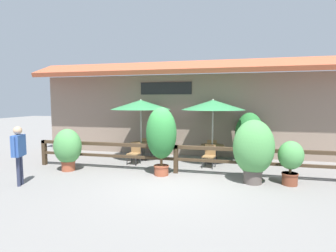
{
  "coord_description": "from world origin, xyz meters",
  "views": [
    {
      "loc": [
        1.71,
        -7.48,
        2.42
      ],
      "look_at": [
        -0.41,
        1.64,
        1.54
      ],
      "focal_mm": 28.0,
      "sensor_mm": 36.0,
      "label": 1
    }
  ],
  "objects_px": {
    "potted_plant_entrance_palm": "(161,135)",
    "potted_plant_tall_tropical": "(253,149)",
    "dining_table_near": "(141,146)",
    "chair_near_wallside": "(147,146)",
    "chair_middle_streetside": "(209,155)",
    "pedestrian": "(19,148)",
    "patio_umbrella_near": "(141,105)",
    "dining_table_middle": "(212,149)",
    "potted_plant_broad_leaf": "(68,148)",
    "potted_plant_small_flowering": "(249,135)",
    "potted_plant_corner_fern": "(291,159)",
    "chair_middle_wallside": "(212,148)",
    "patio_umbrella_middle": "(213,105)",
    "chair_near_streetside": "(134,152)"
  },
  "relations": [
    {
      "from": "chair_near_wallside",
      "to": "potted_plant_entrance_palm",
      "type": "height_order",
      "value": "potted_plant_entrance_palm"
    },
    {
      "from": "chair_near_wallside",
      "to": "potted_plant_corner_fern",
      "type": "bearing_deg",
      "value": 144.31
    },
    {
      "from": "potted_plant_tall_tropical",
      "to": "potted_plant_broad_leaf",
      "type": "bearing_deg",
      "value": 179.82
    },
    {
      "from": "chair_middle_streetside",
      "to": "potted_plant_entrance_palm",
      "type": "bearing_deg",
      "value": -124.82
    },
    {
      "from": "dining_table_near",
      "to": "chair_middle_wallside",
      "type": "bearing_deg",
      "value": 15.68
    },
    {
      "from": "dining_table_near",
      "to": "chair_near_wallside",
      "type": "relative_size",
      "value": 1.11
    },
    {
      "from": "patio_umbrella_near",
      "to": "patio_umbrella_middle",
      "type": "height_order",
      "value": "same"
    },
    {
      "from": "dining_table_near",
      "to": "chair_near_streetside",
      "type": "xyz_separation_m",
      "value": [
        -0.02,
        -0.73,
        -0.11
      ]
    },
    {
      "from": "patio_umbrella_middle",
      "to": "dining_table_near",
      "type": "bearing_deg",
      "value": -177.81
    },
    {
      "from": "potted_plant_broad_leaf",
      "to": "chair_middle_wallside",
      "type": "bearing_deg",
      "value": 31.65
    },
    {
      "from": "potted_plant_entrance_palm",
      "to": "potted_plant_small_flowering",
      "type": "height_order",
      "value": "potted_plant_entrance_palm"
    },
    {
      "from": "patio_umbrella_near",
      "to": "chair_near_wallside",
      "type": "relative_size",
      "value": 3.01
    },
    {
      "from": "dining_table_middle",
      "to": "potted_plant_broad_leaf",
      "type": "height_order",
      "value": "potted_plant_broad_leaf"
    },
    {
      "from": "dining_table_middle",
      "to": "potted_plant_small_flowering",
      "type": "xyz_separation_m",
      "value": [
        1.43,
        0.79,
        0.46
      ]
    },
    {
      "from": "dining_table_middle",
      "to": "potted_plant_tall_tropical",
      "type": "height_order",
      "value": "potted_plant_tall_tropical"
    },
    {
      "from": "patio_umbrella_near",
      "to": "potted_plant_broad_leaf",
      "type": "relative_size",
      "value": 1.71
    },
    {
      "from": "chair_middle_streetside",
      "to": "chair_middle_wallside",
      "type": "height_order",
      "value": "same"
    },
    {
      "from": "chair_near_streetside",
      "to": "chair_near_wallside",
      "type": "relative_size",
      "value": 1.0
    },
    {
      "from": "chair_middle_wallside",
      "to": "potted_plant_entrance_palm",
      "type": "bearing_deg",
      "value": 57.68
    },
    {
      "from": "patio_umbrella_middle",
      "to": "potted_plant_small_flowering",
      "type": "xyz_separation_m",
      "value": [
        1.43,
        0.79,
        -1.25
      ]
    },
    {
      "from": "potted_plant_entrance_palm",
      "to": "potted_plant_tall_tropical",
      "type": "bearing_deg",
      "value": -4.23
    },
    {
      "from": "potted_plant_entrance_palm",
      "to": "dining_table_middle",
      "type": "bearing_deg",
      "value": 53.7
    },
    {
      "from": "chair_middle_wallside",
      "to": "potted_plant_broad_leaf",
      "type": "relative_size",
      "value": 0.57
    },
    {
      "from": "chair_middle_streetside",
      "to": "pedestrian",
      "type": "distance_m",
      "value": 6.19
    },
    {
      "from": "potted_plant_broad_leaf",
      "to": "potted_plant_corner_fern",
      "type": "distance_m",
      "value": 7.22
    },
    {
      "from": "potted_plant_tall_tropical",
      "to": "potted_plant_small_flowering",
      "type": "height_order",
      "value": "potted_plant_small_flowering"
    },
    {
      "from": "potted_plant_tall_tropical",
      "to": "pedestrian",
      "type": "bearing_deg",
      "value": -165.14
    },
    {
      "from": "dining_table_near",
      "to": "dining_table_middle",
      "type": "distance_m",
      "value": 2.9
    },
    {
      "from": "potted_plant_entrance_palm",
      "to": "patio_umbrella_near",
      "type": "bearing_deg",
      "value": 124.89
    },
    {
      "from": "potted_plant_corner_fern",
      "to": "potted_plant_small_flowering",
      "type": "bearing_deg",
      "value": 107.31
    },
    {
      "from": "potted_plant_tall_tropical",
      "to": "potted_plant_small_flowering",
      "type": "relative_size",
      "value": 0.96
    },
    {
      "from": "dining_table_middle",
      "to": "dining_table_near",
      "type": "bearing_deg",
      "value": -177.81
    },
    {
      "from": "potted_plant_tall_tropical",
      "to": "potted_plant_small_flowering",
      "type": "distance_m",
      "value": 3.07
    },
    {
      "from": "dining_table_near",
      "to": "potted_plant_entrance_palm",
      "type": "distance_m",
      "value": 2.51
    },
    {
      "from": "potted_plant_broad_leaf",
      "to": "potted_plant_small_flowering",
      "type": "distance_m",
      "value": 6.98
    },
    {
      "from": "dining_table_near",
      "to": "potted_plant_tall_tropical",
      "type": "relative_size",
      "value": 0.49
    },
    {
      "from": "pedestrian",
      "to": "potted_plant_tall_tropical",
      "type": "bearing_deg",
      "value": -91.43
    },
    {
      "from": "potted_plant_corner_fern",
      "to": "chair_middle_wallside",
      "type": "bearing_deg",
      "value": 129.92
    },
    {
      "from": "chair_middle_wallside",
      "to": "pedestrian",
      "type": "xyz_separation_m",
      "value": [
        -5.17,
        -4.71,
        0.64
      ]
    },
    {
      "from": "patio_umbrella_near",
      "to": "chair_near_streetside",
      "type": "xyz_separation_m",
      "value": [
        -0.02,
        -0.73,
        -1.82
      ]
    },
    {
      "from": "chair_near_streetside",
      "to": "chair_near_wallside",
      "type": "xyz_separation_m",
      "value": [
        0.05,
        1.45,
        0.0
      ]
    },
    {
      "from": "chair_near_streetside",
      "to": "patio_umbrella_middle",
      "type": "bearing_deg",
      "value": 23.22
    },
    {
      "from": "chair_near_streetside",
      "to": "dining_table_middle",
      "type": "xyz_separation_m",
      "value": [
        2.92,
        0.84,
        0.11
      ]
    },
    {
      "from": "patio_umbrella_near",
      "to": "potted_plant_tall_tropical",
      "type": "xyz_separation_m",
      "value": [
        4.22,
        -2.17,
        -1.25
      ]
    },
    {
      "from": "dining_table_near",
      "to": "potted_plant_entrance_palm",
      "type": "height_order",
      "value": "potted_plant_entrance_palm"
    },
    {
      "from": "dining_table_near",
      "to": "pedestrian",
      "type": "bearing_deg",
      "value": -120.84
    },
    {
      "from": "patio_umbrella_near",
      "to": "dining_table_near",
      "type": "distance_m",
      "value": 1.71
    },
    {
      "from": "dining_table_near",
      "to": "patio_umbrella_middle",
      "type": "xyz_separation_m",
      "value": [
        2.89,
        0.11,
        1.71
      ]
    },
    {
      "from": "dining_table_near",
      "to": "pedestrian",
      "type": "distance_m",
      "value": 4.59
    },
    {
      "from": "patio_umbrella_near",
      "to": "potted_plant_broad_leaf",
      "type": "bearing_deg",
      "value": -132.2
    }
  ]
}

